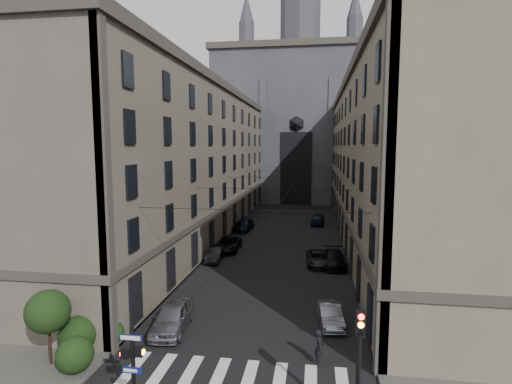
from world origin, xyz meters
The scene contains 19 objects.
sidewalk_left centered at (-10.50, 36.00, 0.07)m, with size 7.00×80.00×0.15m, color #383533.
sidewalk_right centered at (10.50, 36.00, 0.07)m, with size 7.00×80.00×0.15m, color #383533.
zebra_crossing centered at (0.00, 5.00, 0.01)m, with size 11.00×3.20×0.01m, color beige.
building_left centered at (-13.44, 36.00, 9.34)m, with size 13.60×60.60×18.85m.
building_right centered at (13.44, 36.00, 9.34)m, with size 13.60×60.60×18.85m.
gothic_tower centered at (0.00, 74.96, 17.80)m, with size 35.00×23.00×58.00m.
pedestrian_signal_left centered at (-3.51, 1.50, 2.32)m, with size 1.02×0.38×4.00m.
traffic_light_right centered at (5.60, 1.92, 3.29)m, with size 0.34×0.50×5.20m.
shrub_cluster centered at (-8.72, 5.01, 1.80)m, with size 3.90×4.40×3.90m.
tram_wires centered at (0.00, 35.63, 7.25)m, with size 14.00×60.00×0.43m.
car_left_near centered at (-4.77, 9.34, 0.83)m, with size 1.95×4.86×1.65m, color slate.
car_left_midnear centered at (-5.93, 24.28, 0.65)m, with size 1.39×3.98×1.31m, color black.
car_left_midfar centered at (-5.51, 28.30, 0.73)m, with size 2.41×5.23×1.45m, color black.
car_left_far centered at (-5.70, 38.82, 0.74)m, with size 2.08×5.11×1.48m, color black.
car_right_near centered at (4.87, 11.63, 0.64)m, with size 1.36×3.89×1.28m, color slate.
car_right_midnear centered at (4.20, 24.45, 0.66)m, with size 2.18×4.73×1.31m, color black.
car_right_midfar centered at (5.67, 24.20, 0.72)m, with size 2.03×4.99×1.45m, color black.
car_right_far centered at (4.20, 44.29, 0.75)m, with size 1.77×4.39×1.50m, color black.
pedestrian centered at (4.14, 6.78, 0.93)m, with size 0.68×0.44×1.85m, color black.
Camera 1 is at (3.83, -13.10, 11.27)m, focal length 28.00 mm.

